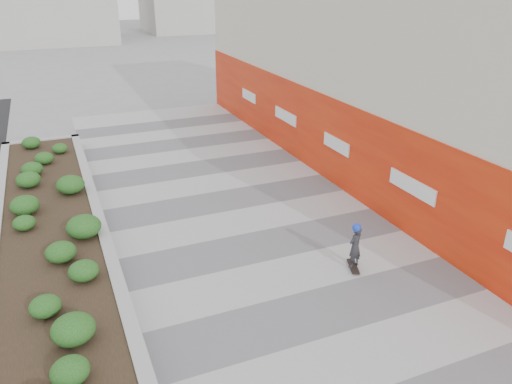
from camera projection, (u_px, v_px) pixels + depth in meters
ground at (372, 364)px, 9.60m from camera, size 160.00×160.00×0.00m
walkway at (300, 282)px, 12.13m from camera, size 8.00×36.00×0.01m
building at (399, 61)px, 18.05m from camera, size 6.04×24.08×8.00m
planter at (50, 236)px, 13.39m from camera, size 3.00×18.00×0.90m
manhole_cover at (318, 278)px, 12.31m from camera, size 0.44×0.44×0.01m
skateboarder at (355, 246)px, 12.44m from camera, size 0.48×0.74×1.29m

